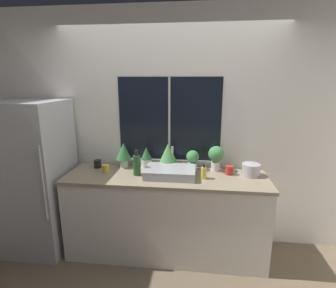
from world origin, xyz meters
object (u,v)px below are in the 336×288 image
potted_plant_far_right (216,156)px  soap_bottle (204,173)px  mug_yellow (106,169)px  bottle_tall (137,165)px  mug_red (229,170)px  refrigerator (36,177)px  potted_plant_far_left (124,153)px  potted_plant_left (146,158)px  potted_plant_right (193,159)px  potted_plant_center (168,154)px  kettle (251,169)px  mug_black (98,164)px  sink (170,172)px

potted_plant_far_right → soap_bottle: 0.31m
mug_yellow → bottle_tall: bearing=-5.3°
mug_yellow → mug_red: 1.35m
refrigerator → bottle_tall: 1.18m
potted_plant_far_left → potted_plant_left: (0.27, 0.00, -0.05)m
bottle_tall → mug_red: bearing=7.6°
potted_plant_right → mug_yellow: bearing=-167.8°
potted_plant_center → mug_red: (0.67, -0.11, -0.13)m
mug_red → refrigerator: bearing=-175.9°
refrigerator → soap_bottle: refrigerator is taller
kettle → mug_red: bearing=176.9°
potted_plant_far_right → kettle: bearing=-18.4°
potted_plant_left → potted_plant_center: potted_plant_center is taller
potted_plant_right → kettle: bearing=-11.0°
potted_plant_right → mug_black: bearing=-176.9°
kettle → potted_plant_far_right: bearing=161.6°
potted_plant_left → potted_plant_center: (0.25, 0.00, 0.05)m
mug_yellow → soap_bottle: bearing=-3.0°
potted_plant_center → potted_plant_far_left: bearing=180.0°
potted_plant_left → bottle_tall: size_ratio=0.89×
soap_bottle → mug_red: (0.28, 0.15, -0.02)m
potted_plant_center → mug_black: size_ratio=3.37×
bottle_tall → mug_black: size_ratio=3.05×
potted_plant_left → mug_red: size_ratio=2.57×
potted_plant_center → mug_red: potted_plant_center is taller
potted_plant_far_right → kettle: size_ratio=1.50×
kettle → potted_plant_center: bearing=172.4°
refrigerator → kettle: size_ratio=9.07×
potted_plant_far_left → mug_red: size_ratio=3.02×
potted_plant_left → potted_plant_right: size_ratio=1.08×
potted_plant_right → refrigerator: bearing=-171.4°
potted_plant_center → bottle_tall: bearing=-142.5°
mug_black → sink: bearing=-11.0°
potted_plant_center → mug_yellow: bearing=-163.0°
refrigerator → mug_yellow: 0.81m
soap_bottle → mug_yellow: 1.07m
kettle → potted_plant_right: bearing=169.0°
mug_yellow → potted_plant_right: bearing=12.2°
sink → mug_yellow: sink is taller
soap_bottle → bottle_tall: (-0.71, 0.02, 0.05)m
potted_plant_right → mug_red: bearing=-15.2°
potted_plant_right → bottle_tall: 0.64m
sink → mug_yellow: bearing=178.1°
potted_plant_right → potted_plant_far_right: potted_plant_far_right is taller
potted_plant_left → mug_black: 0.58m
bottle_tall → mug_yellow: 0.37m
potted_plant_far_left → potted_plant_left: bearing=0.0°
mug_black → mug_red: mug_red is taller
refrigerator → mug_black: (0.65, 0.20, 0.12)m
refrigerator → mug_black: 0.69m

